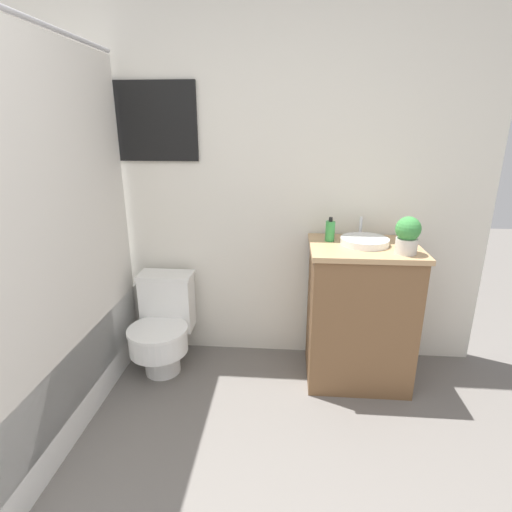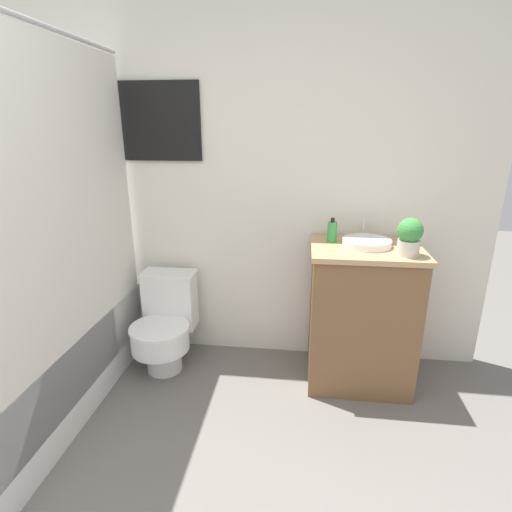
{
  "view_description": "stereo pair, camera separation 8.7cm",
  "coord_description": "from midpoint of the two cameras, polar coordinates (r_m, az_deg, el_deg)",
  "views": [
    {
      "loc": [
        0.47,
        -0.42,
        1.56
      ],
      "look_at": [
        0.3,
        1.7,
        0.86
      ],
      "focal_mm": 28.0,
      "sensor_mm": 36.0,
      "label": 1
    },
    {
      "loc": [
        0.56,
        -0.41,
        1.56
      ],
      "look_at": [
        0.3,
        1.7,
        0.86
      ],
      "focal_mm": 28.0,
      "sensor_mm": 36.0,
      "label": 2
    }
  ],
  "objects": [
    {
      "name": "soap_bottle",
      "position": [
        2.46,
        9.55,
        3.57
      ],
      "size": [
        0.06,
        0.06,
        0.15
      ],
      "color": "green",
      "rests_on": "vanity"
    },
    {
      "name": "vanity",
      "position": [
        2.58,
        13.55,
        -7.96
      ],
      "size": [
        0.64,
        0.51,
        0.89
      ],
      "color": "brown",
      "rests_on": "ground_plane"
    },
    {
      "name": "shower_area",
      "position": [
        2.6,
        -30.38,
        -13.79
      ],
      "size": [
        0.68,
        1.59,
        1.98
      ],
      "color": "white",
      "rests_on": "ground_plane"
    },
    {
      "name": "wall_back",
      "position": [
        2.65,
        -6.93,
        11.49
      ],
      "size": [
        3.52,
        0.07,
        2.5
      ],
      "color": "silver",
      "rests_on": "ground_plane"
    },
    {
      "name": "sink",
      "position": [
        2.44,
        14.26,
        2.09
      ],
      "size": [
        0.28,
        0.32,
        0.13
      ],
      "color": "white",
      "rests_on": "vanity"
    },
    {
      "name": "toilet",
      "position": [
        2.74,
        -14.02,
        -9.56
      ],
      "size": [
        0.38,
        0.52,
        0.62
      ],
      "color": "white",
      "rests_on": "ground_plane"
    },
    {
      "name": "potted_plant",
      "position": [
        2.31,
        19.84,
        2.91
      ],
      "size": [
        0.14,
        0.14,
        0.21
      ],
      "color": "beige",
      "rests_on": "vanity"
    }
  ]
}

